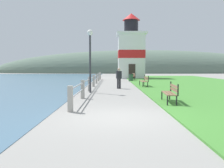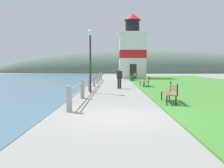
% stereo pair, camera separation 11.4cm
% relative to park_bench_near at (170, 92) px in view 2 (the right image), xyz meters
% --- Properties ---
extents(ground_plane, '(160.00, 160.00, 0.00)m').
position_rel_park_bench_near_xyz_m(ground_plane, '(-2.45, -3.04, -0.54)').
color(ground_plane, gray).
extents(grass_verge, '(12.00, 42.38, 0.06)m').
position_rel_park_bench_near_xyz_m(grass_verge, '(5.36, 11.09, -0.51)').
color(grass_verge, '#428433').
rests_on(grass_verge, ground_plane).
extents(seawall_railing, '(0.18, 23.20, 0.96)m').
position_rel_park_bench_near_xyz_m(seawall_railing, '(-4.15, 9.47, 0.01)').
color(seawall_railing, '#A8A399').
rests_on(seawall_railing, ground_plane).
extents(park_bench_near, '(0.61, 1.91, 0.94)m').
position_rel_park_bench_near_xyz_m(park_bench_near, '(0.00, 0.00, 0.00)').
color(park_bench_near, brown).
rests_on(park_bench_near, ground_plane).
extents(park_bench_midway, '(0.53, 1.91, 0.94)m').
position_rel_park_bench_near_xyz_m(park_bench_midway, '(0.03, 9.17, 0.00)').
color(park_bench_midway, brown).
rests_on(park_bench_midway, ground_plane).
extents(park_bench_far, '(0.65, 1.65, 0.94)m').
position_rel_park_bench_near_xyz_m(park_bench_far, '(-0.12, 19.01, -0.00)').
color(park_bench_far, brown).
rests_on(park_bench_far, ground_plane).
extents(lighthouse, '(4.12, 4.12, 9.09)m').
position_rel_park_bench_near_xyz_m(lighthouse, '(0.06, 24.28, 3.23)').
color(lighthouse, white).
rests_on(lighthouse, ground_plane).
extents(person_strolling, '(0.43, 0.34, 1.55)m').
position_rel_park_bench_near_xyz_m(person_strolling, '(-2.11, 7.63, 0.30)').
color(person_strolling, '#28282D').
rests_on(person_strolling, ground_plane).
extents(trash_bin, '(0.54, 0.54, 0.84)m').
position_rel_park_bench_near_xyz_m(trash_bin, '(-0.49, 17.02, -0.12)').
color(trash_bin, '#2D5138').
rests_on(trash_bin, ground_plane).
extents(lamp_post, '(0.36, 0.36, 3.96)m').
position_rel_park_bench_near_xyz_m(lamp_post, '(-4.00, 4.65, 2.20)').
color(lamp_post, '#333338').
rests_on(lamp_post, ground_plane).
extents(distant_hillside, '(80.00, 16.00, 12.00)m').
position_rel_park_bench_near_xyz_m(distant_hillside, '(5.55, 55.22, -0.54)').
color(distant_hillside, '#566B5B').
rests_on(distant_hillside, ground_plane).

